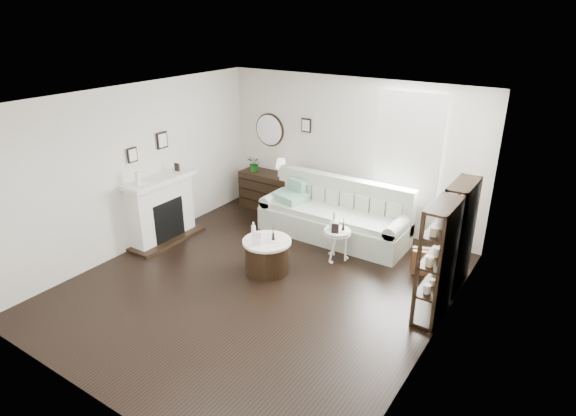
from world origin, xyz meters
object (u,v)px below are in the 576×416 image
Objects in this scene: sofa at (335,218)px; pedestal_table at (337,233)px; drum_table at (267,255)px; dresser at (268,191)px.

sofa reaches higher than pedestal_table.
drum_table is at bearing -99.63° from sofa.
pedestal_table is at bearing -60.10° from sofa.
pedestal_table is (0.73, 0.89, 0.22)m from drum_table.
sofa reaches higher than drum_table.
sofa reaches higher than dresser.
sofa is at bearing -12.52° from dresser.
dresser is 2.53m from drum_table.
drum_table is 1.41× the size of pedestal_table.
sofa is 1.79m from dresser.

